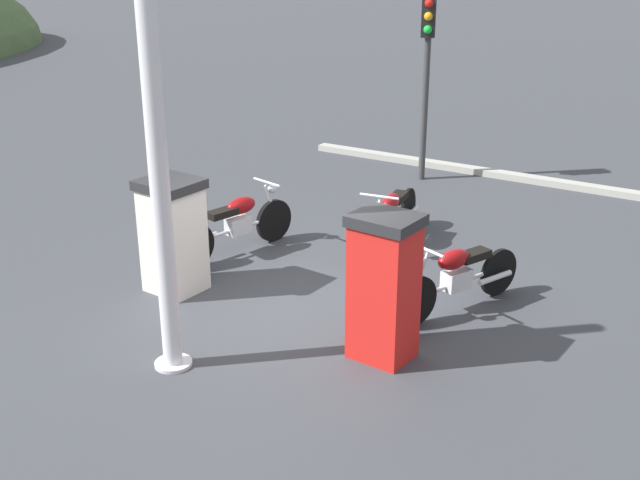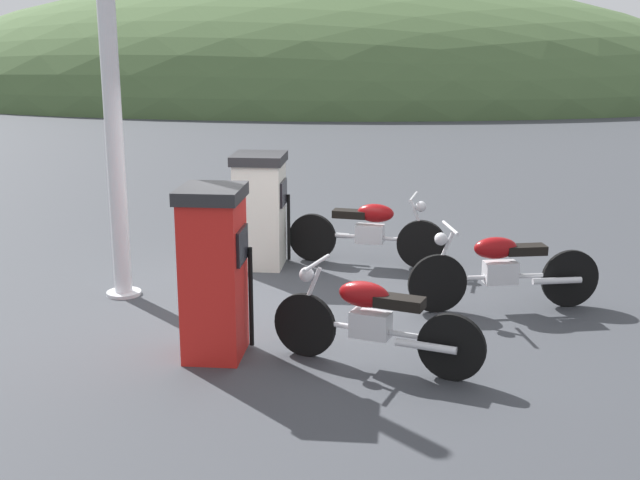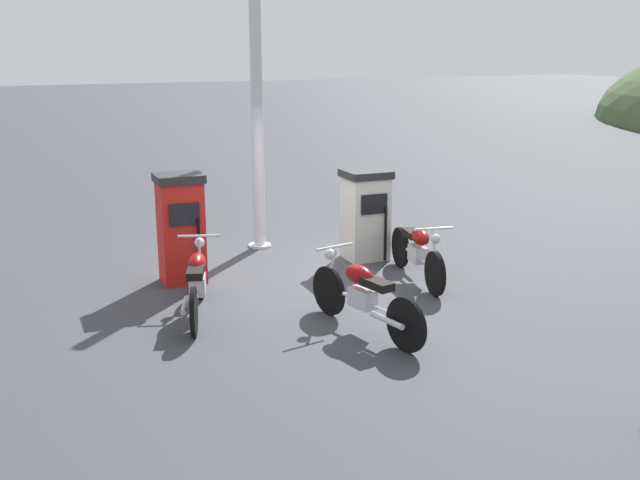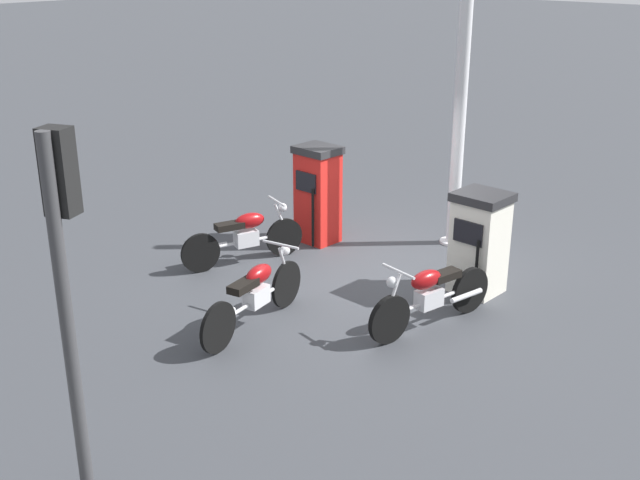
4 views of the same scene
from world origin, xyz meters
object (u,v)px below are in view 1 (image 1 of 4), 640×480
fuel_pump_near (384,286)px  motorcycle_far_pump (237,223)px  fuel_pump_far (173,235)px  motorcycle_near_pump (458,275)px  roadside_traffic_light (427,55)px  canopy_support_pole (159,174)px  motorcycle_extra (392,215)px

fuel_pump_near → motorcycle_far_pump: fuel_pump_near is taller
fuel_pump_far → motorcycle_far_pump: 1.44m
motorcycle_near_pump → motorcycle_far_pump: (-0.08, 3.39, -0.01)m
motorcycle_far_pump → roadside_traffic_light: 5.08m
motorcycle_near_pump → roadside_traffic_light: 5.75m
fuel_pump_far → motorcycle_near_pump: size_ratio=0.76×
canopy_support_pole → roadside_traffic_light: bearing=7.3°
motorcycle_near_pump → canopy_support_pole: size_ratio=0.44×
fuel_pump_near → fuel_pump_far: (0.00, 3.06, -0.08)m
fuel_pump_near → motorcycle_near_pump: (1.48, -0.18, -0.36)m
fuel_pump_near → motorcycle_near_pump: 1.53m
fuel_pump_far → motorcycle_near_pump: (1.48, -3.24, -0.28)m
fuel_pump_far → canopy_support_pole: bearing=-137.1°
motorcycle_far_pump → fuel_pump_near: bearing=-113.6°
fuel_pump_far → canopy_support_pole: canopy_support_pole is taller
fuel_pump_far → roadside_traffic_light: bearing=-3.4°
motorcycle_near_pump → motorcycle_extra: (1.40, 1.70, 0.02)m
motorcycle_near_pump → fuel_pump_far: bearing=114.5°
motorcycle_far_pump → canopy_support_pole: 3.60m
fuel_pump_near → motorcycle_extra: fuel_pump_near is taller
fuel_pump_near → roadside_traffic_light: bearing=23.8°
fuel_pump_near → canopy_support_pole: size_ratio=0.37×
motorcycle_near_pump → roadside_traffic_light: size_ratio=0.58×
fuel_pump_near → motorcycle_extra: 3.27m
canopy_support_pole → motorcycle_near_pump: bearing=-33.4°
roadside_traffic_light → fuel_pump_near: bearing=-156.2°
fuel_pump_far → motorcycle_extra: bearing=-28.2°
motorcycle_far_pump → fuel_pump_far: bearing=-174.0°
fuel_pump_far → motorcycle_near_pump: fuel_pump_far is taller
fuel_pump_near → motorcycle_far_pump: bearing=66.4°
motorcycle_near_pump → roadside_traffic_light: (4.63, 2.88, 1.83)m
fuel_pump_far → canopy_support_pole: 2.38m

